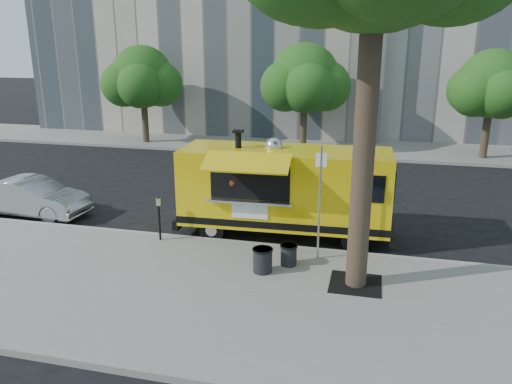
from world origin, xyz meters
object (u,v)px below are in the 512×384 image
Objects in this scene: far_tree_c at (492,84)px; trash_bin_right at (289,254)px; far_tree_a at (142,77)px; trash_bin_left at (263,259)px; sign_post at (320,197)px; food_truck at (284,189)px; parking_meter at (159,212)px; far_tree_b at (305,78)px; sedan at (32,197)px.

trash_bin_right is (-7.12, -14.52, -3.28)m from far_tree_c.
far_tree_a is 18.00m from far_tree_c.
trash_bin_right is (0.55, 0.56, -0.04)m from trash_bin_left.
sign_post is at bearing -50.17° from far_tree_a.
food_truck is 3.02m from trash_bin_left.
parking_meter is at bearing -128.66° from far_tree_c.
far_tree_a is 9.96× the size of trash_bin_right.
far_tree_b is 14.93m from sedan.
far_tree_c is 0.81× the size of food_truck.
far_tree_a is 1.79× the size of sign_post.
far_tree_a is 1.39× the size of sedan.
far_tree_a reaches higher than far_tree_c.
trash_bin_right is (1.88, -14.82, -3.39)m from far_tree_b.
sign_post is at bearing -2.52° from parking_meter.
sign_post is 2.16m from food_truck.
sign_post reaches higher than parking_meter.
far_tree_c reaches higher than food_truck.
sedan is at bearing -142.64° from far_tree_c.
food_truck is 12.01× the size of trash_bin_right.
far_tree_c is 1.35× the size of sedan.
parking_meter is at bearing 168.71° from trash_bin_right.
parking_meter is (-4.55, 0.20, -0.87)m from sign_post.
far_tree_a is at bearing 124.59° from trash_bin_left.
parking_meter reaches higher than trash_bin_left.
sedan is (-5.21, 1.37, -0.35)m from parking_meter.
trash_bin_right is (3.88, -0.77, -0.54)m from parking_meter.
trash_bin_left is (-1.22, -1.13, -1.37)m from sign_post.
sign_post reaches higher than trash_bin_left.
far_tree_b reaches higher than trash_bin_right.
far_tree_c is 9.69× the size of trash_bin_right.
far_tree_c is 15.48m from sign_post.
parking_meter is (7.00, -13.65, -2.79)m from far_tree_a.
sedan is 7.17× the size of trash_bin_right.
parking_meter is (-11.00, -13.75, -2.74)m from far_tree_c.
sedan is at bearing 165.26° from parking_meter.
trash_bin_left is at bearing -91.86° from food_truck.
far_tree_b is 8.99× the size of trash_bin_left.
food_truck is (10.30, -12.13, -2.30)m from far_tree_a.
food_truck reaches higher than sedan.
food_truck is at bearing 126.00° from sign_post.
sedan is (-8.51, -0.15, -0.84)m from food_truck.
far_tree_a is 9.01m from far_tree_b.
sedan is 6.30× the size of trash_bin_left.
far_tree_c is at bearing 65.19° from sign_post.
sign_post is 4.64m from parking_meter.
far_tree_c is 3.90× the size of parking_meter.
far_tree_b is at bearing 2.54° from far_tree_a.
food_truck is 8.56m from sedan.
far_tree_a is 18.49m from trash_bin_left.
far_tree_a is 15.59m from parking_meter.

